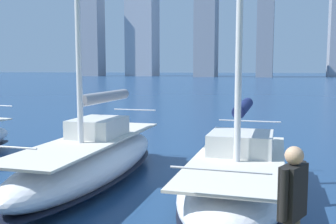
% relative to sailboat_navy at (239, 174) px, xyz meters
% --- Properties ---
extents(city_skyline, '(170.48, 21.31, 52.79)m').
position_rel_sailboat_navy_xyz_m(city_skyline, '(6.12, -152.74, 18.33)').
color(city_skyline, '#9EA3AE').
rests_on(city_skyline, ground).
extents(sailboat_navy, '(2.71, 7.26, 12.79)m').
position_rel_sailboat_navy_xyz_m(sailboat_navy, '(0.00, 0.00, 0.00)').
color(sailboat_navy, white).
rests_on(sailboat_navy, ground).
extents(sailboat_grey, '(2.29, 8.18, 9.67)m').
position_rel_sailboat_navy_xyz_m(sailboat_grey, '(4.35, -0.41, 0.05)').
color(sailboat_grey, white).
rests_on(sailboat_grey, ground).
extents(person_black_shirt, '(0.38, 0.61, 1.79)m').
position_rel_sailboat_navy_xyz_m(person_black_shirt, '(-1.15, 4.77, 0.98)').
color(person_black_shirt, '#4C473D').
rests_on(person_black_shirt, dock_pier).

